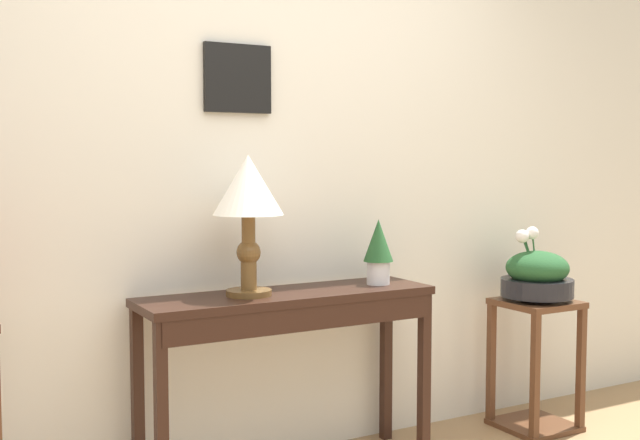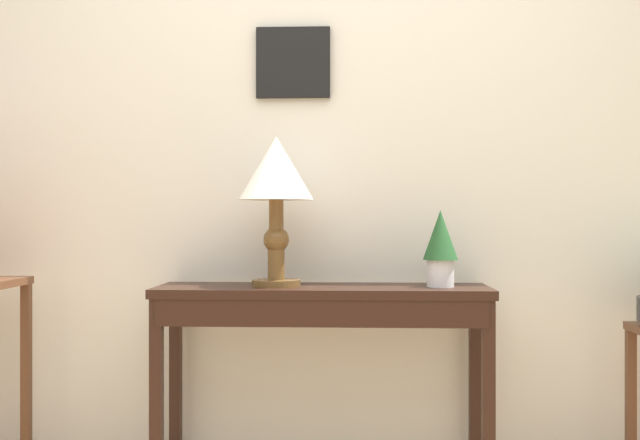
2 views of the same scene
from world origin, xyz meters
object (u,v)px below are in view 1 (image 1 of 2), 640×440
object	(u,v)px
console_table	(290,321)
pedestal_stand_right	(535,365)
planter_bowl_wide_right	(537,275)
potted_plant_on_console	(378,248)
table_lamp	(248,195)

from	to	relation	value
console_table	pedestal_stand_right	size ratio (longest dim) A/B	1.96
pedestal_stand_right	planter_bowl_wide_right	distance (m)	0.45
potted_plant_on_console	planter_bowl_wide_right	distance (m)	0.92
planter_bowl_wide_right	console_table	bearing A→B (deg)	177.19
potted_plant_on_console	console_table	bearing A→B (deg)	-178.61
console_table	pedestal_stand_right	distance (m)	1.40
console_table	table_lamp	distance (m)	0.57
table_lamp	potted_plant_on_console	world-z (taller)	table_lamp
table_lamp	planter_bowl_wide_right	bearing A→B (deg)	-3.33
table_lamp	planter_bowl_wide_right	xyz separation A→B (m)	(1.53, -0.09, -0.43)
potted_plant_on_console	pedestal_stand_right	size ratio (longest dim) A/B	0.45
potted_plant_on_console	pedestal_stand_right	distance (m)	1.10
pedestal_stand_right	planter_bowl_wide_right	world-z (taller)	planter_bowl_wide_right
console_table	pedestal_stand_right	xyz separation A→B (m)	(1.36, -0.07, -0.35)
potted_plant_on_console	planter_bowl_wide_right	xyz separation A→B (m)	(0.90, -0.08, -0.18)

